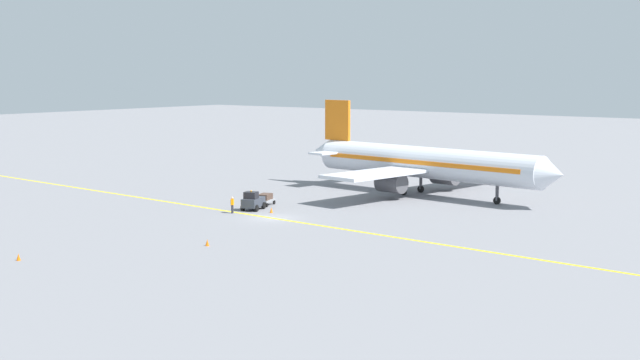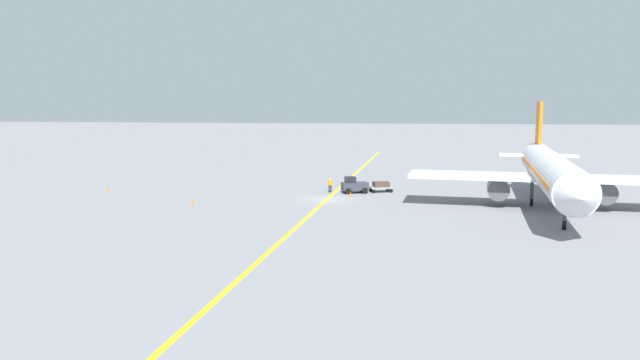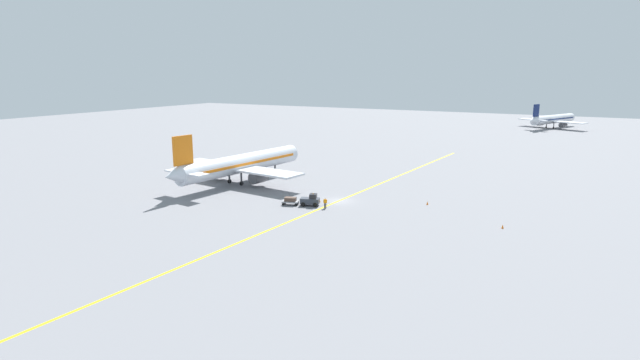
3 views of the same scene
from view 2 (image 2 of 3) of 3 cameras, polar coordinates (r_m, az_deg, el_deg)
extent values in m
plane|color=slate|center=(68.21, 0.64, -1.79)|extent=(400.00, 400.00, 0.00)
cube|color=yellow|center=(68.21, 0.64, -1.78)|extent=(9.43, 119.69, 0.01)
cylinder|color=silver|center=(65.55, 20.44, 0.71)|extent=(7.29, 30.21, 3.60)
cone|color=silver|center=(49.64, 22.62, -1.46)|extent=(3.69, 2.81, 3.42)
cone|color=silver|center=(81.85, 19.10, 2.26)|extent=(3.41, 3.36, 3.06)
cube|color=orange|center=(65.53, 20.44, 0.84)|extent=(6.96, 27.24, 0.50)
cube|color=silver|center=(66.62, 20.31, 0.19)|extent=(28.43, 8.63, 0.36)
cylinder|color=#4C4C51|center=(67.56, 24.47, -0.99)|extent=(2.58, 3.45, 2.20)
cylinder|color=#4C4C51|center=(66.37, 15.97, -0.74)|extent=(2.58, 3.45, 2.20)
cube|color=orange|center=(79.11, 19.40, 4.98)|extent=(0.85, 4.01, 5.00)
cube|color=silver|center=(78.86, 19.31, 2.13)|extent=(9.23, 3.50, 0.24)
cylinder|color=#4C4C51|center=(56.47, 21.46, -2.84)|extent=(0.36, 0.36, 2.00)
cylinder|color=black|center=(56.65, 21.41, -3.84)|extent=(0.38, 0.83, 0.80)
cylinder|color=#4C4C51|center=(68.03, 21.49, -1.15)|extent=(0.36, 0.36, 2.00)
cylinder|color=black|center=(68.18, 21.45, -1.98)|extent=(0.38, 0.83, 0.80)
cylinder|color=#4C4C51|center=(67.66, 18.80, -1.07)|extent=(0.36, 0.36, 2.00)
cylinder|color=black|center=(67.81, 18.77, -1.91)|extent=(0.38, 0.83, 0.80)
cube|color=#333842|center=(72.74, 3.20, -0.57)|extent=(3.32, 2.39, 0.90)
cube|color=black|center=(72.49, 2.78, 0.04)|extent=(1.45, 1.56, 0.70)
sphere|color=orange|center=(72.43, 2.79, 0.38)|extent=(0.16, 0.16, 0.16)
cylinder|color=black|center=(71.84, 2.61, -1.03)|extent=(0.74, 0.46, 0.70)
cylinder|color=black|center=(73.27, 2.30, -0.86)|extent=(0.74, 0.46, 0.70)
cylinder|color=black|center=(72.36, 4.10, -0.98)|extent=(0.74, 0.46, 0.70)
cylinder|color=black|center=(73.78, 3.77, -0.81)|extent=(0.74, 0.46, 0.70)
cube|color=gray|center=(73.69, 5.60, -0.70)|extent=(2.91, 2.16, 0.20)
cube|color=#4C382D|center=(73.64, 5.60, -0.39)|extent=(2.08, 1.65, 0.60)
cylinder|color=black|center=(72.83, 4.97, -1.04)|extent=(0.46, 0.27, 0.44)
cylinder|color=black|center=(74.02, 4.68, -0.90)|extent=(0.46, 0.27, 0.44)
cylinder|color=black|center=(73.47, 6.52, -0.99)|extent=(0.46, 0.27, 0.44)
cylinder|color=black|center=(74.65, 6.20, -0.85)|extent=(0.46, 0.27, 0.44)
cylinder|color=#23232D|center=(73.21, 0.85, -0.81)|extent=(0.16, 0.16, 0.85)
cylinder|color=#23232D|center=(73.26, 1.01, -0.80)|extent=(0.16, 0.16, 0.85)
cube|color=orange|center=(73.13, 0.93, -0.24)|extent=(0.42, 0.33, 0.60)
cylinder|color=orange|center=(73.07, 0.75, -0.25)|extent=(0.10, 0.10, 0.55)
cylinder|color=orange|center=(73.19, 1.11, -0.23)|extent=(0.10, 0.10, 0.55)
sphere|color=beige|center=(73.07, 0.93, 0.09)|extent=(0.22, 0.22, 0.22)
cone|color=orange|center=(70.16, 2.81, -1.31)|extent=(0.32, 0.32, 0.55)
cone|color=orange|center=(77.94, -18.86, -0.81)|extent=(0.32, 0.32, 0.55)
cone|color=orange|center=(66.46, -11.60, -1.95)|extent=(0.32, 0.32, 0.55)
camera|label=1|loc=(72.80, -75.07, 4.58)|focal=50.00mm
camera|label=3|loc=(145.82, -10.66, 11.34)|focal=28.00mm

